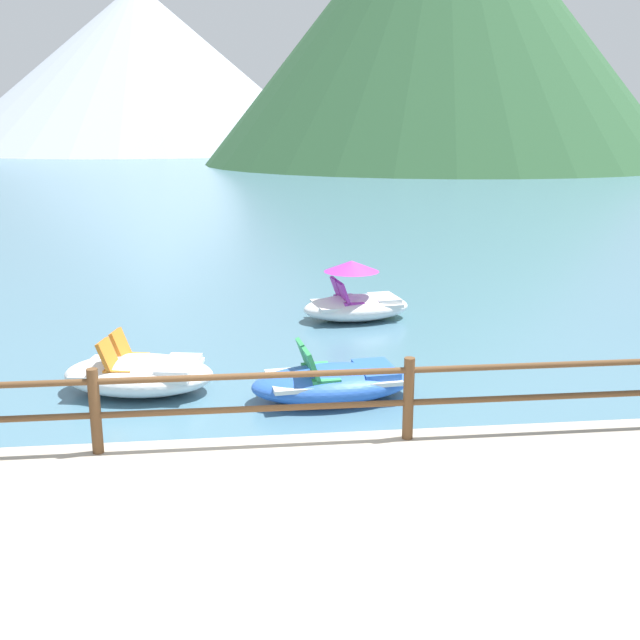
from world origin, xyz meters
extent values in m
plane|color=#477084|center=(0.00, 40.00, 0.00)|extent=(200.00, 200.00, 0.00)
cylinder|color=brown|center=(-1.70, 1.55, 0.88)|extent=(0.12, 0.12, 0.95)
cylinder|color=brown|center=(1.70, 1.55, 0.88)|extent=(0.12, 0.12, 0.95)
cylinder|color=brown|center=(0.00, 1.55, 1.21)|extent=(23.80, 0.07, 0.07)
cylinder|color=brown|center=(0.00, 1.55, 0.83)|extent=(23.80, 0.07, 0.07)
ellipsoid|color=white|center=(2.22, 8.36, 0.25)|extent=(2.31, 1.46, 0.50)
cube|color=silver|center=(2.22, 8.36, 0.34)|extent=(1.81, 1.19, 0.06)
cube|color=purple|center=(2.09, 8.10, 0.41)|extent=(0.45, 0.45, 0.08)
cube|color=purple|center=(1.91, 8.08, 0.63)|extent=(0.26, 0.43, 0.43)
cube|color=purple|center=(2.02, 8.57, 0.41)|extent=(0.45, 0.45, 0.08)
cube|color=purple|center=(1.84, 8.54, 0.63)|extent=(0.26, 0.43, 0.43)
cube|color=white|center=(2.81, 8.44, 0.40)|extent=(0.59, 0.88, 0.12)
cone|color=purple|center=(2.11, 8.34, 1.11)|extent=(1.25, 1.25, 0.22)
ellipsoid|color=blue|center=(1.16, 3.93, 0.24)|extent=(2.46, 1.44, 0.48)
cube|color=silver|center=(1.16, 3.93, 0.33)|extent=(1.92, 1.17, 0.06)
cube|color=#339956|center=(1.01, 3.67, 0.40)|extent=(0.44, 0.44, 0.08)
cube|color=#339956|center=(0.83, 3.65, 0.62)|extent=(0.25, 0.42, 0.43)
cube|color=#339956|center=(0.96, 4.14, 0.40)|extent=(0.44, 0.44, 0.08)
cube|color=#339956|center=(0.78, 4.12, 0.62)|extent=(0.25, 0.42, 0.43)
cube|color=blue|center=(1.80, 4.00, 0.39)|extent=(0.60, 0.88, 0.12)
ellipsoid|color=white|center=(-1.64, 4.54, 0.27)|extent=(2.43, 1.74, 0.53)
cube|color=silver|center=(-1.64, 4.54, 0.36)|extent=(1.90, 1.41, 0.06)
cube|color=orange|center=(-1.85, 4.31, 0.43)|extent=(0.47, 0.47, 0.08)
cube|color=orange|center=(-2.03, 4.35, 0.65)|extent=(0.28, 0.43, 0.43)
cube|color=orange|center=(-1.75, 4.83, 0.43)|extent=(0.47, 0.47, 0.08)
cube|color=orange|center=(-1.92, 4.87, 0.65)|extent=(0.28, 0.43, 0.43)
cube|color=white|center=(-1.04, 4.42, 0.42)|extent=(0.66, 1.01, 0.12)
cone|color=#2D5633|center=(20.56, 70.62, 14.46)|extent=(47.21, 47.21, 28.92)
cone|color=#2D5633|center=(11.12, 76.62, 8.68)|extent=(25.97, 25.97, 17.35)
cone|color=#A8B2C1|center=(-13.55, 113.46, 12.02)|extent=(58.26, 58.26, 24.03)
camera|label=1|loc=(-0.16, -6.09, 3.82)|focal=41.85mm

